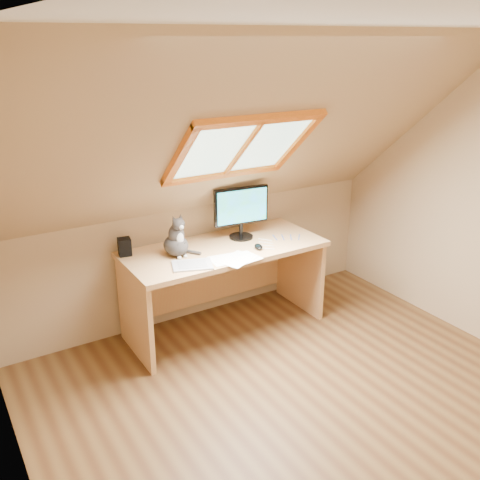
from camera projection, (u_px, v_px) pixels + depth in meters
ground at (325, 421)px, 3.49m from camera, size 3.50×3.50×0.00m
room_shell at (351, 217)px, 2.90m from camera, size 3.52×3.52×2.41m
desk at (220, 269)px, 4.47m from camera, size 1.64×0.72×0.75m
monitor at (241, 209)px, 4.43m from camera, size 0.48×0.20×0.44m
cat at (176, 241)px, 4.12m from camera, size 0.21×0.24×0.34m
desk_speaker at (125, 247)px, 4.15m from camera, size 0.11×0.11×0.14m
graphics_tablet at (192, 265)px, 3.97m from camera, size 0.35×0.30×0.01m
mouse at (258, 247)px, 4.29m from camera, size 0.10×0.13×0.04m
papers at (232, 259)px, 4.09m from camera, size 0.35×0.30×0.01m
cables at (279, 240)px, 4.47m from camera, size 0.51×0.26×0.01m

